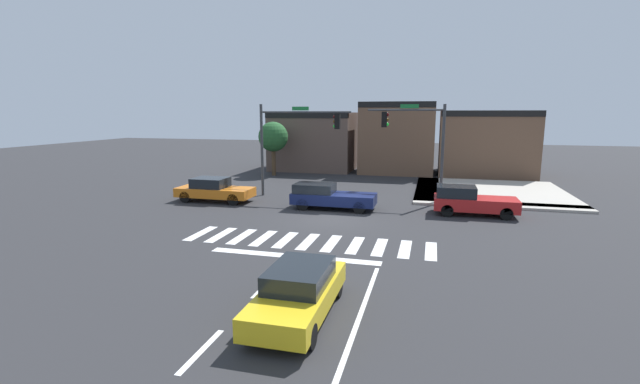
% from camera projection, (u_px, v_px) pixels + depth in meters
% --- Properties ---
extents(ground_plane, '(120.00, 120.00, 0.00)m').
position_uv_depth(ground_plane, '(332.00, 218.00, 22.97)').
color(ground_plane, '#2B2B2D').
extents(crosswalk_near, '(10.75, 2.45, 0.01)m').
position_uv_depth(crosswalk_near, '(308.00, 242.00, 18.69)').
color(crosswalk_near, silver).
rests_on(crosswalk_near, ground_plane).
extents(lane_markings, '(6.80, 24.25, 0.01)m').
position_uv_depth(lane_markings, '(256.00, 340.00, 10.58)').
color(lane_markings, white).
rests_on(lane_markings, ground_plane).
extents(bike_detector_marking, '(1.15, 1.15, 0.01)m').
position_uv_depth(bike_detector_marking, '(307.00, 284.00, 14.08)').
color(bike_detector_marking, yellow).
rests_on(bike_detector_marking, ground_plane).
extents(curb_corner_northeast, '(10.00, 10.60, 0.15)m').
position_uv_depth(curb_corner_northeast, '(483.00, 192.00, 29.82)').
color(curb_corner_northeast, '#B2AA9E').
rests_on(curb_corner_northeast, ground_plane).
extents(storefront_row, '(23.49, 6.59, 6.40)m').
position_uv_depth(storefront_row, '(398.00, 141.00, 40.10)').
color(storefront_row, brown).
rests_on(storefront_row, ground_plane).
extents(traffic_signal_northeast, '(4.66, 0.32, 5.98)m').
position_uv_depth(traffic_signal_northeast, '(417.00, 135.00, 26.36)').
color(traffic_signal_northeast, '#383A3D').
rests_on(traffic_signal_northeast, ground_plane).
extents(traffic_signal_northwest, '(6.04, 0.32, 6.01)m').
position_uv_depth(traffic_signal_northwest, '(294.00, 133.00, 27.87)').
color(traffic_signal_northwest, '#383A3D').
rests_on(traffic_signal_northwest, ground_plane).
extents(car_orange, '(4.73, 1.87, 1.47)m').
position_uv_depth(car_orange, '(214.00, 190.00, 27.03)').
color(car_orange, orange).
rests_on(car_orange, ground_plane).
extents(car_red, '(4.33, 1.83, 1.55)m').
position_uv_depth(car_red, '(470.00, 201.00, 23.48)').
color(car_red, red).
rests_on(car_red, ground_plane).
extents(car_yellow, '(1.73, 4.44, 1.39)m').
position_uv_depth(car_yellow, '(299.00, 291.00, 11.77)').
color(car_yellow, gold).
rests_on(car_yellow, ground_plane).
extents(car_navy, '(4.78, 1.82, 1.44)m').
position_uv_depth(car_navy, '(329.00, 196.00, 24.94)').
color(car_navy, '#141E4C').
rests_on(car_navy, ground_plane).
extents(roadside_tree, '(2.59, 2.59, 4.70)m').
position_uv_depth(roadside_tree, '(273.00, 137.00, 37.79)').
color(roadside_tree, '#4C3823').
rests_on(roadside_tree, ground_plane).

